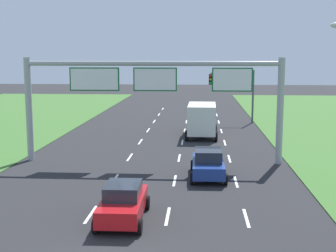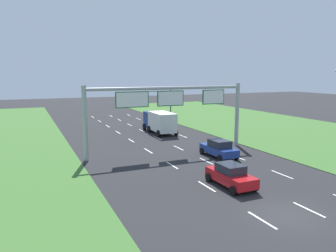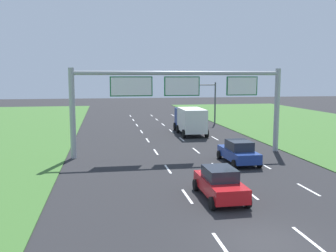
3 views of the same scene
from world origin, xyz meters
name	(u,v)px [view 3 (image 3 of 3)]	position (x,y,z in m)	size (l,w,h in m)	color
ground_plane	(266,243)	(0.00, 0.00, 0.00)	(200.00, 200.00, 0.00)	#262628
lane_dashes_inner_left	(161,160)	(-1.75, 15.00, 0.00)	(0.14, 68.40, 0.01)	white
lane_dashes_inner_right	(205,158)	(1.75, 15.00, 0.00)	(0.14, 68.40, 0.01)	white
lane_dashes_slip	(248,156)	(5.25, 15.00, 0.00)	(0.14, 68.40, 0.01)	white
car_near_red	(239,152)	(3.67, 12.89, 0.84)	(2.12, 4.39, 1.69)	navy
car_lead_silver	(220,183)	(-0.15, 5.36, 0.81)	(2.04, 4.24, 1.63)	red
box_truck	(190,120)	(3.38, 27.38, 1.60)	(2.79, 7.14, 2.91)	navy
sign_gantry	(180,94)	(0.05, 16.68, 4.95)	(17.24, 0.44, 7.00)	#9EA0A5
traffic_light_mast	(201,95)	(6.83, 35.62, 3.87)	(4.76, 0.49, 5.60)	#47494F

